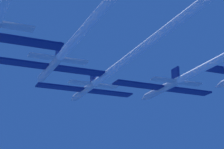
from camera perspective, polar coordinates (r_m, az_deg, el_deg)
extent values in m
cylinder|color=silver|center=(78.65, -3.79, -2.25)|extent=(1.24, 11.30, 1.24)
cone|color=silver|center=(84.96, -5.35, -3.42)|extent=(1.22, 2.49, 1.22)
ellipsoid|color=black|center=(81.06, -4.37, -2.34)|extent=(0.87, 2.26, 0.62)
cube|color=navy|center=(76.71, -7.11, -1.74)|extent=(8.59, 2.49, 0.27)
cube|color=navy|center=(79.84, -0.32, -2.54)|extent=(8.59, 2.49, 0.27)
cube|color=navy|center=(75.02, -2.61, -0.27)|extent=(0.33, 2.03, 1.81)
cube|color=silver|center=(73.55, -4.42, -1.11)|extent=(3.86, 1.49, 0.27)
cube|color=silver|center=(75.26, -0.74, -1.56)|extent=(3.86, 1.49, 0.27)
cylinder|color=white|center=(54.90, 5.93, 5.00)|extent=(1.12, 43.70, 1.12)
cylinder|color=silver|center=(67.11, -8.45, 0.86)|extent=(1.24, 11.30, 1.24)
cone|color=silver|center=(73.49, -9.86, -0.76)|extent=(1.22, 2.49, 1.22)
ellipsoid|color=black|center=(69.56, -8.97, 0.65)|extent=(0.87, 2.26, 0.62)
cube|color=navy|center=(65.61, -12.46, 1.54)|extent=(8.59, 2.49, 0.27)
cube|color=navy|center=(67.92, -4.32, 0.47)|extent=(8.59, 2.49, 0.27)
cube|color=navy|center=(63.53, -7.32, 3.38)|extent=(0.33, 2.03, 1.81)
cube|color=silver|center=(62.20, -9.58, 2.47)|extent=(3.86, 1.49, 0.27)
cube|color=silver|center=(63.47, -5.10, 1.85)|extent=(3.86, 1.49, 0.27)
cylinder|color=silver|center=(73.36, 6.85, -1.98)|extent=(1.24, 11.30, 1.24)
cone|color=silver|center=(79.17, 4.38, -3.26)|extent=(1.22, 2.49, 1.22)
ellipsoid|color=black|center=(75.58, 5.90, -2.08)|extent=(0.87, 2.26, 0.62)
cube|color=navy|center=(70.62, 3.62, -1.43)|extent=(8.59, 2.49, 0.27)
cube|color=navy|center=(75.42, 10.31, -2.26)|extent=(8.59, 2.49, 0.27)
cube|color=navy|center=(70.12, 8.64, 0.18)|extent=(0.33, 2.03, 1.81)
cube|color=silver|center=(68.20, 6.97, -0.72)|extent=(3.86, 1.49, 0.27)
cube|color=silver|center=(70.82, 10.55, -1.20)|extent=(3.86, 1.49, 0.27)
cube|color=navy|center=(55.89, -11.15, 4.35)|extent=(8.59, 2.49, 0.27)
cube|color=silver|center=(51.72, -12.70, 6.36)|extent=(3.86, 1.49, 0.27)
cone|color=silver|center=(77.20, 14.33, -1.51)|extent=(1.22, 2.49, 1.22)
cube|color=navy|center=(68.69, 14.78, 0.59)|extent=(8.59, 2.49, 0.27)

